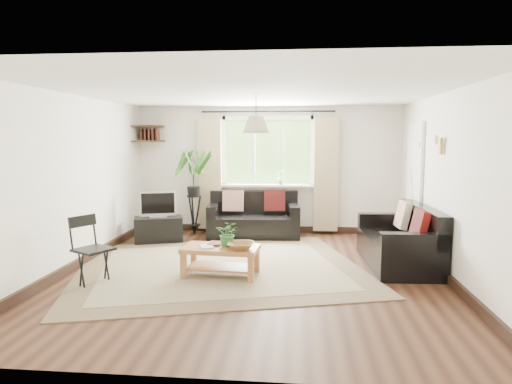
# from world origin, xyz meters

# --- Properties ---
(floor) EXTENTS (5.50, 5.50, 0.00)m
(floor) POSITION_xyz_m (0.00, 0.00, 0.00)
(floor) COLOR black
(floor) RESTS_ON ground
(ceiling) EXTENTS (5.50, 5.50, 0.00)m
(ceiling) POSITION_xyz_m (0.00, 0.00, 2.40)
(ceiling) COLOR white
(ceiling) RESTS_ON floor
(wall_back) EXTENTS (5.00, 0.02, 2.40)m
(wall_back) POSITION_xyz_m (0.00, 2.75, 1.20)
(wall_back) COLOR white
(wall_back) RESTS_ON floor
(wall_front) EXTENTS (5.00, 0.02, 2.40)m
(wall_front) POSITION_xyz_m (0.00, -2.75, 1.20)
(wall_front) COLOR white
(wall_front) RESTS_ON floor
(wall_left) EXTENTS (0.02, 5.50, 2.40)m
(wall_left) POSITION_xyz_m (-2.50, 0.00, 1.20)
(wall_left) COLOR white
(wall_left) RESTS_ON floor
(wall_right) EXTENTS (0.02, 5.50, 2.40)m
(wall_right) POSITION_xyz_m (2.50, 0.00, 1.20)
(wall_right) COLOR white
(wall_right) RESTS_ON floor
(rug) EXTENTS (4.59, 4.21, 0.02)m
(rug) POSITION_xyz_m (-0.49, 0.18, 0.01)
(rug) COLOR #BEB593
(rug) RESTS_ON floor
(window) EXTENTS (2.50, 0.16, 2.16)m
(window) POSITION_xyz_m (0.00, 2.71, 1.55)
(window) COLOR white
(window) RESTS_ON wall_back
(door) EXTENTS (0.06, 0.96, 2.06)m
(door) POSITION_xyz_m (2.47, 1.70, 1.00)
(door) COLOR silver
(door) RESTS_ON wall_right
(corner_shelf) EXTENTS (0.50, 0.50, 0.34)m
(corner_shelf) POSITION_xyz_m (-2.25, 2.50, 1.89)
(corner_shelf) COLOR black
(corner_shelf) RESTS_ON wall_back
(pendant_lamp) EXTENTS (0.36, 0.36, 0.54)m
(pendant_lamp) POSITION_xyz_m (0.00, 0.40, 2.05)
(pendant_lamp) COLOR beige
(pendant_lamp) RESTS_ON ceiling
(wall_sconce) EXTENTS (0.12, 0.12, 0.28)m
(wall_sconce) POSITION_xyz_m (2.43, 0.30, 1.74)
(wall_sconce) COLOR beige
(wall_sconce) RESTS_ON wall_right
(sofa_back) EXTENTS (1.71, 0.95, 0.78)m
(sofa_back) POSITION_xyz_m (-0.23, 2.28, 0.39)
(sofa_back) COLOR black
(sofa_back) RESTS_ON floor
(sofa_right) EXTENTS (1.75, 0.94, 0.80)m
(sofa_right) POSITION_xyz_m (2.01, 0.57, 0.40)
(sofa_right) COLOR black
(sofa_right) RESTS_ON floor
(coffee_table) EXTENTS (1.02, 0.61, 0.40)m
(coffee_table) POSITION_xyz_m (-0.40, -0.20, 0.20)
(coffee_table) COLOR brown
(coffee_table) RESTS_ON floor
(table_plant) EXTENTS (0.32, 0.28, 0.33)m
(table_plant) POSITION_xyz_m (-0.31, -0.16, 0.57)
(table_plant) COLOR #296126
(table_plant) RESTS_ON coffee_table
(bowl) EXTENTS (0.36, 0.36, 0.09)m
(bowl) POSITION_xyz_m (-0.13, -0.31, 0.44)
(bowl) COLOR brown
(bowl) RESTS_ON coffee_table
(book_a) EXTENTS (0.23, 0.27, 0.02)m
(book_a) POSITION_xyz_m (-0.66, -0.27, 0.41)
(book_a) COLOR silver
(book_a) RESTS_ON coffee_table
(book_b) EXTENTS (0.20, 0.26, 0.02)m
(book_b) POSITION_xyz_m (-0.59, -0.08, 0.41)
(book_b) COLOR brown
(book_b) RESTS_ON coffee_table
(tv_stand) EXTENTS (0.92, 0.70, 0.44)m
(tv_stand) POSITION_xyz_m (-1.84, 1.69, 0.22)
(tv_stand) COLOR black
(tv_stand) RESTS_ON floor
(tv) EXTENTS (0.66, 0.40, 0.48)m
(tv) POSITION_xyz_m (-1.84, 1.69, 0.68)
(tv) COLOR #A5A5AA
(tv) RESTS_ON tv_stand
(palm_stand) EXTENTS (0.79, 0.79, 1.60)m
(palm_stand) POSITION_xyz_m (-1.36, 2.38, 0.80)
(palm_stand) COLOR black
(palm_stand) RESTS_ON floor
(folding_chair) EXTENTS (0.59, 0.59, 0.85)m
(folding_chair) POSITION_xyz_m (-1.91, -0.67, 0.42)
(folding_chair) COLOR black
(folding_chair) RESTS_ON floor
(sill_plant) EXTENTS (0.14, 0.10, 0.27)m
(sill_plant) POSITION_xyz_m (0.25, 2.63, 1.06)
(sill_plant) COLOR #2D6023
(sill_plant) RESTS_ON window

